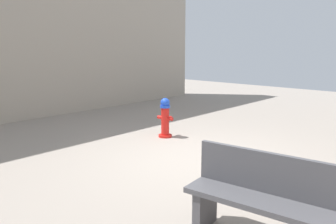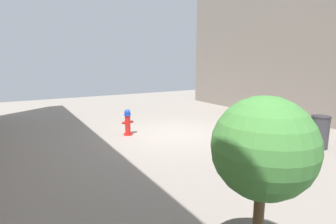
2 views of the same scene
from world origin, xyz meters
name	(u,v)px [view 1 (image 1 of 2)]	position (x,y,z in m)	size (l,w,h in m)	color
ground_plane	(195,158)	(0.00, 0.00, 0.00)	(23.40, 23.40, 0.00)	gray
fire_hydrant	(165,117)	(1.45, -0.75, 0.45)	(0.41, 0.38, 0.90)	red
bench_near	(260,198)	(-2.15, 1.66, 0.49)	(1.57, 0.61, 0.95)	#4C4C51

